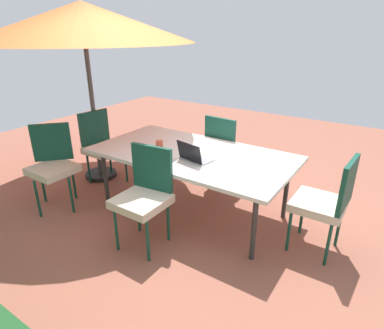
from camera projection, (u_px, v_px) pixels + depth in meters
The scene contains 10 objects.
ground_plane at pixel (192, 210), 3.88m from camera, with size 10.00×10.00×0.02m, color #935442.
dining_table at pixel (192, 156), 3.61m from camera, with size 2.23×1.17×0.72m.
patio_umbrella at pixel (83, 23), 3.93m from camera, with size 2.75×2.75×2.30m.
chair_northeast at pixel (53, 163), 3.77m from camera, with size 0.59×0.59×0.98m.
chair_east at pixel (102, 144), 4.37m from camera, with size 0.48×0.47×0.98m.
chair_south at pixel (226, 148), 4.24m from camera, with size 0.47×0.48×0.98m.
chair_north at pixel (145, 193), 3.08m from camera, with size 0.47×0.48×0.98m.
chair_west at pixel (326, 200), 2.95m from camera, with size 0.47×0.46×0.98m.
laptop at pixel (194, 157), 3.35m from camera, with size 0.36×0.30×0.21m.
cup at pixel (159, 145), 3.66m from camera, with size 0.08×0.08×0.10m, color #CC4C33.
Camera 1 is at (-1.87, 2.79, 2.00)m, focal length 30.32 mm.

